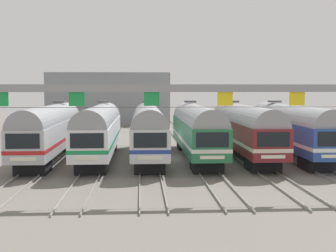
{
  "coord_description": "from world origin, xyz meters",
  "views": [
    {
      "loc": [
        -2.78,
        -39.37,
        6.21
      ],
      "look_at": [
        -0.15,
        3.82,
        2.6
      ],
      "focal_mm": 47.68,
      "sensor_mm": 36.0,
      "label": 1
    }
  ],
  "objects_px": {
    "commuter_train_silver": "(148,129)",
    "catenary_gantry": "(189,103)",
    "commuter_train_green": "(196,128)",
    "commuter_train_blue": "(291,128)",
    "commuter_train_stainless": "(50,129)",
    "commuter_train_maroon": "(244,128)",
    "commuter_train_white": "(99,129)"
  },
  "relations": [
    {
      "from": "commuter_train_stainless",
      "to": "commuter_train_maroon",
      "type": "relative_size",
      "value": 1.0
    },
    {
      "from": "commuter_train_silver",
      "to": "commuter_train_blue",
      "type": "distance_m",
      "value": 12.91
    },
    {
      "from": "commuter_train_silver",
      "to": "catenary_gantry",
      "type": "bearing_deg",
      "value": -80.95
    },
    {
      "from": "commuter_train_white",
      "to": "commuter_train_stainless",
      "type": "bearing_deg",
      "value": 180.0
    },
    {
      "from": "commuter_train_white",
      "to": "commuter_train_maroon",
      "type": "distance_m",
      "value": 12.91
    },
    {
      "from": "commuter_train_blue",
      "to": "commuter_train_maroon",
      "type": "bearing_deg",
      "value": 180.0
    },
    {
      "from": "commuter_train_silver",
      "to": "commuter_train_green",
      "type": "xyz_separation_m",
      "value": [
        4.3,
        0.0,
        0.0
      ]
    },
    {
      "from": "commuter_train_white",
      "to": "commuter_train_blue",
      "type": "distance_m",
      "value": 17.21
    },
    {
      "from": "commuter_train_stainless",
      "to": "commuter_train_maroon",
      "type": "bearing_deg",
      "value": 0.0
    },
    {
      "from": "commuter_train_stainless",
      "to": "catenary_gantry",
      "type": "xyz_separation_m",
      "value": [
        10.76,
        -13.5,
        2.68
      ]
    },
    {
      "from": "catenary_gantry",
      "to": "commuter_train_white",
      "type": "bearing_deg",
      "value": 115.55
    },
    {
      "from": "commuter_train_stainless",
      "to": "commuter_train_white",
      "type": "xyz_separation_m",
      "value": [
        4.3,
        0.0,
        0.0
      ]
    },
    {
      "from": "commuter_train_stainless",
      "to": "commuter_train_silver",
      "type": "relative_size",
      "value": 1.0
    },
    {
      "from": "commuter_train_green",
      "to": "commuter_train_maroon",
      "type": "distance_m",
      "value": 4.3
    },
    {
      "from": "commuter_train_green",
      "to": "commuter_train_silver",
      "type": "bearing_deg",
      "value": 180.0
    },
    {
      "from": "commuter_train_blue",
      "to": "catenary_gantry",
      "type": "bearing_deg",
      "value": -128.55
    },
    {
      "from": "commuter_train_stainless",
      "to": "commuter_train_white",
      "type": "bearing_deg",
      "value": 0.0
    },
    {
      "from": "commuter_train_silver",
      "to": "commuter_train_maroon",
      "type": "distance_m",
      "value": 8.61
    },
    {
      "from": "commuter_train_green",
      "to": "commuter_train_blue",
      "type": "xyz_separation_m",
      "value": [
        8.61,
        0.0,
        0.0
      ]
    },
    {
      "from": "commuter_train_stainless",
      "to": "commuter_train_silver",
      "type": "bearing_deg",
      "value": 0.0
    },
    {
      "from": "commuter_train_green",
      "to": "commuter_train_white",
      "type": "bearing_deg",
      "value": 180.0
    },
    {
      "from": "commuter_train_maroon",
      "to": "catenary_gantry",
      "type": "bearing_deg",
      "value": -115.55
    },
    {
      "from": "commuter_train_silver",
      "to": "catenary_gantry",
      "type": "xyz_separation_m",
      "value": [
        2.15,
        -13.5,
        2.68
      ]
    },
    {
      "from": "commuter_train_stainless",
      "to": "commuter_train_maroon",
      "type": "height_order",
      "value": "same"
    },
    {
      "from": "commuter_train_blue",
      "to": "catenary_gantry",
      "type": "xyz_separation_m",
      "value": [
        -10.76,
        -13.5,
        2.68
      ]
    },
    {
      "from": "commuter_train_stainless",
      "to": "commuter_train_green",
      "type": "bearing_deg",
      "value": 0.0
    },
    {
      "from": "commuter_train_white",
      "to": "commuter_train_silver",
      "type": "distance_m",
      "value": 4.3
    },
    {
      "from": "commuter_train_stainless",
      "to": "catenary_gantry",
      "type": "relative_size",
      "value": 0.68
    },
    {
      "from": "commuter_train_white",
      "to": "commuter_train_silver",
      "type": "bearing_deg",
      "value": 0.0
    },
    {
      "from": "commuter_train_green",
      "to": "commuter_train_blue",
      "type": "distance_m",
      "value": 8.61
    },
    {
      "from": "commuter_train_white",
      "to": "commuter_train_silver",
      "type": "height_order",
      "value": "same"
    },
    {
      "from": "commuter_train_green",
      "to": "commuter_train_stainless",
      "type": "bearing_deg",
      "value": 180.0
    }
  ]
}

